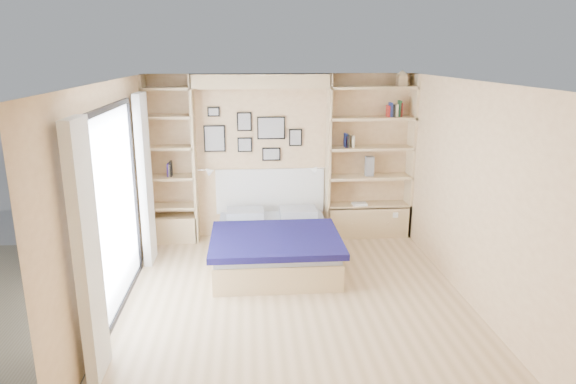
{
  "coord_description": "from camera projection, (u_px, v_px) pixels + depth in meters",
  "views": [
    {
      "loc": [
        -0.51,
        -5.47,
        2.79
      ],
      "look_at": [
        -0.0,
        0.9,
        1.06
      ],
      "focal_mm": 32.0,
      "sensor_mm": 36.0,
      "label": 1
    }
  ],
  "objects": [
    {
      "name": "bed",
      "position": [
        274.0,
        244.0,
        7.01
      ],
      "size": [
        1.67,
        2.17,
        1.07
      ],
      "color": "tan",
      "rests_on": "ground"
    },
    {
      "name": "photo_gallery",
      "position": [
        251.0,
        135.0,
        7.71
      ],
      "size": [
        1.48,
        0.02,
        0.82
      ],
      "color": "black",
      "rests_on": "ground"
    },
    {
      "name": "deck_chair",
      "position": [
        64.0,
        243.0,
        6.85
      ],
      "size": [
        0.55,
        0.78,
        0.72
      ],
      "rotation": [
        0.0,
        0.0,
        0.18
      ],
      "color": "tan",
      "rests_on": "ground"
    },
    {
      "name": "room_shell",
      "position": [
        257.0,
        180.0,
        7.18
      ],
      "size": [
        4.5,
        4.5,
        4.5
      ],
      "color": "#E4BD8A",
      "rests_on": "ground"
    },
    {
      "name": "shelf_decor",
      "position": [
        357.0,
        129.0,
        7.66
      ],
      "size": [
        3.57,
        0.23,
        2.03
      ],
      "color": "#A51E1E",
      "rests_on": "ground"
    },
    {
      "name": "ground",
      "position": [
        294.0,
        298.0,
        6.03
      ],
      "size": [
        4.5,
        4.5,
        0.0
      ],
      "primitive_type": "plane",
      "color": "tan",
      "rests_on": "ground"
    },
    {
      "name": "reading_lamps",
      "position": [
        262.0,
        170.0,
        7.64
      ],
      "size": [
        1.92,
        0.12,
        0.15
      ],
      "color": "silver",
      "rests_on": "ground"
    }
  ]
}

